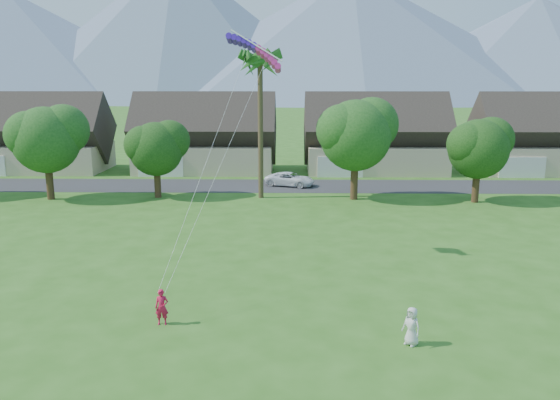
{
  "coord_description": "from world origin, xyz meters",
  "views": [
    {
      "loc": [
        0.52,
        -17.9,
        9.85
      ],
      "look_at": [
        0.0,
        10.0,
        3.8
      ],
      "focal_mm": 35.0,
      "sensor_mm": 36.0,
      "label": 1
    }
  ],
  "objects_px": {
    "parafoil_kite": "(256,49)",
    "kite_flyer": "(162,307)",
    "watcher": "(412,326)",
    "parked_car": "(290,179)"
  },
  "relations": [
    {
      "from": "watcher",
      "to": "parafoil_kite",
      "type": "distance_m",
      "value": 16.72
    },
    {
      "from": "watcher",
      "to": "parafoil_kite",
      "type": "relative_size",
      "value": 0.44
    },
    {
      "from": "kite_flyer",
      "to": "watcher",
      "type": "relative_size",
      "value": 1.01
    },
    {
      "from": "watcher",
      "to": "parafoil_kite",
      "type": "height_order",
      "value": "parafoil_kite"
    },
    {
      "from": "kite_flyer",
      "to": "watcher",
      "type": "height_order",
      "value": "kite_flyer"
    },
    {
      "from": "kite_flyer",
      "to": "parked_car",
      "type": "relative_size",
      "value": 0.32
    },
    {
      "from": "kite_flyer",
      "to": "parked_car",
      "type": "bearing_deg",
      "value": 75.98
    },
    {
      "from": "kite_flyer",
      "to": "parafoil_kite",
      "type": "bearing_deg",
      "value": 65.42
    },
    {
      "from": "watcher",
      "to": "parked_car",
      "type": "xyz_separation_m",
      "value": [
        -4.66,
        32.56,
        -0.1
      ]
    },
    {
      "from": "parafoil_kite",
      "to": "kite_flyer",
      "type": "bearing_deg",
      "value": -103.45
    }
  ]
}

